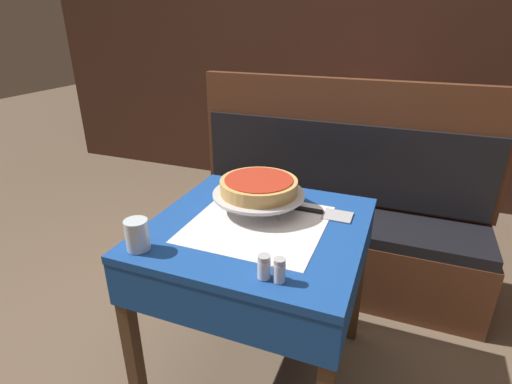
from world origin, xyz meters
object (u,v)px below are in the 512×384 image
(deep_dish_pizza, at_px, (259,186))
(water_glass_near, at_px, (137,235))
(booth_bench, at_px, (331,227))
(condiment_caddy, at_px, (354,118))
(pizza_pan_stand, at_px, (259,195))
(pepper_shaker, at_px, (279,270))
(dining_table_rear, at_px, (358,141))
(pizza_server, at_px, (323,213))
(salt_shaker, at_px, (264,267))
(dining_table_front, at_px, (258,249))

(deep_dish_pizza, distance_m, water_glass_near, 0.51)
(booth_bench, height_order, condiment_caddy, booth_bench)
(pizza_pan_stand, xyz_separation_m, pepper_shaker, (0.23, -0.43, -0.03))
(deep_dish_pizza, bearing_deg, dining_table_rear, 83.10)
(booth_bench, relative_size, condiment_caddy, 9.55)
(pizza_server, height_order, condiment_caddy, condiment_caddy)
(pepper_shaker, bearing_deg, pizza_pan_stand, 118.27)
(booth_bench, xyz_separation_m, salt_shaker, (-0.00, -1.13, 0.44))
(booth_bench, relative_size, pepper_shaker, 21.82)
(dining_table_front, relative_size, pizza_pan_stand, 2.15)
(dining_table_rear, bearing_deg, water_glass_near, -102.97)
(dining_table_rear, relative_size, deep_dish_pizza, 2.42)
(dining_table_front, xyz_separation_m, booth_bench, (0.15, 0.81, -0.29))
(water_glass_near, bearing_deg, booth_bench, 68.04)
(dining_table_rear, height_order, pepper_shaker, pepper_shaker)
(dining_table_rear, distance_m, booth_bench, 0.90)
(deep_dish_pizza, xyz_separation_m, condiment_caddy, (0.14, 1.52, -0.05))
(pizza_pan_stand, distance_m, pepper_shaker, 0.49)
(deep_dish_pizza, bearing_deg, pepper_shaker, -61.73)
(salt_shaker, bearing_deg, water_glass_near, -179.65)
(dining_table_front, height_order, dining_table_rear, dining_table_rear)
(dining_table_front, distance_m, pizza_pan_stand, 0.22)
(deep_dish_pizza, bearing_deg, pizza_pan_stand, 71.57)
(pizza_pan_stand, distance_m, salt_shaker, 0.47)
(deep_dish_pizza, xyz_separation_m, pizza_server, (0.26, 0.05, -0.10))
(pizza_server, bearing_deg, dining_table_front, -141.33)
(deep_dish_pizza, relative_size, pepper_shaker, 4.03)
(dining_table_front, xyz_separation_m, condiment_caddy, (0.10, 1.64, 0.17))
(booth_bench, xyz_separation_m, pepper_shaker, (0.05, -1.13, 0.44))
(condiment_caddy, bearing_deg, deep_dish_pizza, -95.42)
(dining_table_rear, bearing_deg, dining_table_front, -95.00)
(dining_table_front, height_order, water_glass_near, water_glass_near)
(water_glass_near, bearing_deg, dining_table_rear, 77.03)
(pizza_pan_stand, height_order, deep_dish_pizza, deep_dish_pizza)
(salt_shaker, distance_m, condiment_caddy, 1.95)
(dining_table_rear, xyz_separation_m, deep_dish_pizza, (-0.19, -1.55, 0.22))
(pizza_pan_stand, xyz_separation_m, condiment_caddy, (0.14, 1.52, -0.01))
(salt_shaker, bearing_deg, pizza_pan_stand, 113.06)
(salt_shaker, relative_size, condiment_caddy, 0.44)
(booth_bench, relative_size, water_glass_near, 15.65)
(pizza_pan_stand, height_order, pepper_shaker, pepper_shaker)
(condiment_caddy, bearing_deg, dining_table_front, -93.59)
(dining_table_front, height_order, booth_bench, booth_bench)
(dining_table_rear, relative_size, pizza_server, 2.92)
(booth_bench, height_order, pizza_server, booth_bench)
(dining_table_front, height_order, salt_shaker, salt_shaker)
(salt_shaker, height_order, pepper_shaker, same)
(dining_table_front, distance_m, salt_shaker, 0.38)
(deep_dish_pizza, relative_size, salt_shaker, 4.03)
(pizza_pan_stand, xyz_separation_m, salt_shaker, (0.18, -0.43, -0.03))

